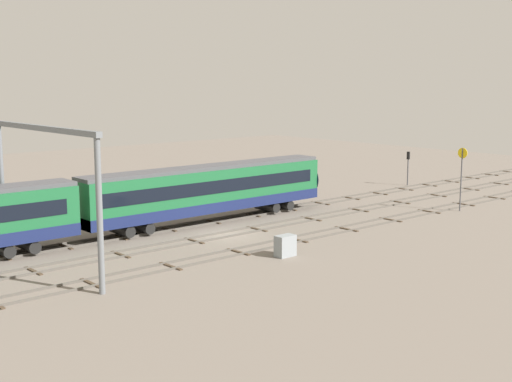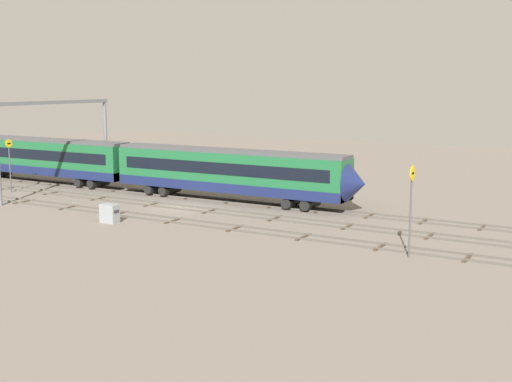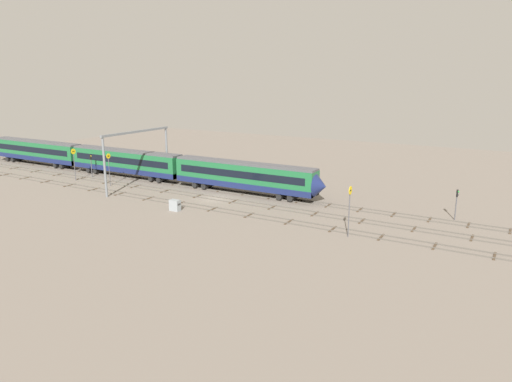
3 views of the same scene
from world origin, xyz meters
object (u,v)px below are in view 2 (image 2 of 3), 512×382
object	(u,v)px
relay_cabinet	(110,213)
speed_sign_far_trackside	(10,159)
train	(44,159)
speed_sign_mid_trackside	(411,198)
overhead_gantry	(56,128)

from	to	relation	value
relay_cabinet	speed_sign_far_trackside	bearing A→B (deg)	161.59
train	relay_cabinet	xyz separation A→B (m)	(21.06, -12.81, -1.91)
speed_sign_far_trackside	speed_sign_mid_trackside	bearing A→B (deg)	-6.54
train	relay_cabinet	world-z (taller)	train
relay_cabinet	train	bearing A→B (deg)	148.68
train	speed_sign_far_trackside	bearing A→B (deg)	-71.78
train	speed_sign_mid_trackside	world-z (taller)	speed_sign_mid_trackside
train	overhead_gantry	xyz separation A→B (m)	(7.22, -4.95, 4.04)
speed_sign_mid_trackside	relay_cabinet	world-z (taller)	speed_sign_mid_trackside
overhead_gantry	speed_sign_mid_trackside	distance (m)	38.55
overhead_gantry	train	bearing A→B (deg)	145.54
speed_sign_mid_trackside	relay_cabinet	xyz separation A→B (m)	(-24.05, -1.37, -3.12)
speed_sign_far_trackside	train	bearing A→B (deg)	108.22
speed_sign_far_trackside	relay_cabinet	bearing A→B (deg)	-18.41
speed_sign_far_trackside	relay_cabinet	world-z (taller)	speed_sign_far_trackside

